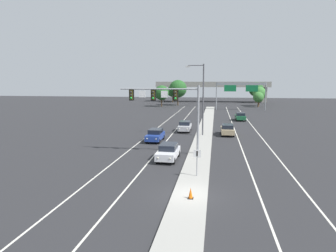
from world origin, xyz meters
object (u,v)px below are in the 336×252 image
(street_lamp_median, at_px, (202,95))
(car_oncoming_white, at_px, (168,152))
(tree_far_right_a, at_px, (259,93))
(tree_far_left_c, at_px, (173,91))
(tree_far_right_b, at_px, (258,97))
(tree_far_left_b, at_px, (162,93))
(traffic_cone_median_nose, at_px, (191,193))
(tree_far_right_c, at_px, (256,89))
(car_receding_tan, at_px, (227,129))
(median_sign_post, at_px, (197,159))
(car_receding_green, at_px, (240,116))
(tree_far_left_a, at_px, (178,89))
(car_oncoming_silver, at_px, (185,126))
(car_oncoming_blue, at_px, (155,135))
(highway_sign_gantry, at_px, (241,87))
(overhead_signal_mast, at_px, (170,103))

(street_lamp_median, xyz_separation_m, car_oncoming_white, (-2.56, -13.89, -4.97))
(tree_far_right_a, bearing_deg, tree_far_left_c, 156.35)
(tree_far_right_b, relative_size, tree_far_left_b, 0.71)
(car_oncoming_white, relative_size, tree_far_left_b, 0.69)
(traffic_cone_median_nose, height_order, tree_far_right_c, tree_far_right_c)
(car_receding_tan, bearing_deg, median_sign_post, -98.68)
(median_sign_post, distance_m, tree_far_left_c, 90.23)
(tree_far_right_a, bearing_deg, car_receding_green, -102.83)
(tree_far_right_a, height_order, tree_far_left_c, tree_far_left_c)
(tree_far_left_a, relative_size, tree_far_left_c, 1.29)
(median_sign_post, xyz_separation_m, tree_far_right_c, (15.69, 90.55, 3.29))
(car_receding_green, height_order, tree_far_right_a, tree_far_right_a)
(car_oncoming_white, relative_size, car_oncoming_silver, 1.01)
(tree_far_left_a, relative_size, tree_far_left_b, 1.26)
(car_receding_green, relative_size, tree_far_right_a, 0.74)
(median_sign_post, xyz_separation_m, street_lamp_median, (-0.61, 19.19, 4.21))
(tree_far_right_c, bearing_deg, car_oncoming_blue, -106.13)
(car_receding_tan, distance_m, car_receding_green, 17.77)
(car_oncoming_silver, height_order, tree_far_right_c, tree_far_right_c)
(median_sign_post, distance_m, highway_sign_gantry, 61.47)
(car_oncoming_blue, distance_m, highway_sign_gantry, 48.79)
(car_oncoming_silver, bearing_deg, traffic_cone_median_nose, -83.38)
(tree_far_right_b, bearing_deg, car_receding_tan, -102.14)
(overhead_signal_mast, height_order, car_receding_green, overhead_signal_mast)
(median_sign_post, xyz_separation_m, highway_sign_gantry, (7.99, 60.78, 4.58))
(tree_far_right_b, relative_size, tree_far_left_a, 0.57)
(median_sign_post, bearing_deg, tree_far_right_c, 80.17)
(street_lamp_median, distance_m, tree_far_right_c, 73.20)
(median_sign_post, relative_size, car_receding_tan, 0.49)
(tree_far_right_c, xyz_separation_m, tree_far_left_b, (-30.97, -21.62, -0.59))
(tree_far_left_a, xyz_separation_m, tree_far_left_b, (-4.40, -5.65, -1.10))
(car_oncoming_white, height_order, car_oncoming_blue, same)
(traffic_cone_median_nose, distance_m, tree_far_right_c, 96.83)
(car_receding_green, bearing_deg, car_receding_tan, -100.22)
(median_sign_post, height_order, tree_far_left_a, tree_far_left_a)
(median_sign_post, bearing_deg, tree_far_left_c, 99.34)
(traffic_cone_median_nose, bearing_deg, car_oncoming_silver, 96.62)
(overhead_signal_mast, distance_m, car_receding_tan, 15.06)
(overhead_signal_mast, height_order, tree_far_right_c, tree_far_right_c)
(street_lamp_median, height_order, traffic_cone_median_nose, street_lamp_median)
(car_oncoming_white, bearing_deg, overhead_signal_mast, 95.54)
(car_oncoming_blue, relative_size, tree_far_left_c, 0.70)
(overhead_signal_mast, height_order, tree_far_left_a, tree_far_left_a)
(car_oncoming_white, xyz_separation_m, tree_far_right_a, (18.11, 70.74, 3.18))
(car_receding_tan, height_order, tree_far_left_b, tree_far_left_b)
(tree_far_right_a, height_order, tree_far_left_a, tree_far_left_a)
(car_oncoming_silver, distance_m, tree_far_right_b, 51.53)
(median_sign_post, distance_m, car_oncoming_white, 6.22)
(overhead_signal_mast, height_order, car_oncoming_blue, overhead_signal_mast)
(car_oncoming_white, height_order, tree_far_left_c, tree_far_left_c)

